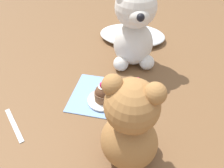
{
  "coord_description": "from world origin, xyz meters",
  "views": [
    {
      "loc": [
        0.1,
        -0.47,
        0.48
      ],
      "look_at": [
        0.0,
        0.0,
        0.06
      ],
      "focal_mm": 35.0,
      "sensor_mm": 36.0,
      "label": 1
    }
  ],
  "objects_px": {
    "teddy_bear_cream": "(135,28)",
    "saucer_plate": "(103,100)",
    "cupcake_near_cream_bear": "(137,88)",
    "teaspoon": "(14,125)",
    "cupcake_near_tan_bear": "(103,93)",
    "teddy_bear_tan": "(130,128)"
  },
  "relations": [
    {
      "from": "teddy_bear_tan",
      "to": "teaspoon",
      "type": "distance_m",
      "value": 0.34
    },
    {
      "from": "teddy_bear_cream",
      "to": "teddy_bear_tan",
      "type": "distance_m",
      "value": 0.39
    },
    {
      "from": "teddy_bear_cream",
      "to": "saucer_plate",
      "type": "relative_size",
      "value": 3.1
    },
    {
      "from": "cupcake_near_cream_bear",
      "to": "saucer_plate",
      "type": "bearing_deg",
      "value": -151.83
    },
    {
      "from": "teddy_bear_cream",
      "to": "saucer_plate",
      "type": "distance_m",
      "value": 0.26
    },
    {
      "from": "teddy_bear_cream",
      "to": "teaspoon",
      "type": "xyz_separation_m",
      "value": [
        -0.27,
        -0.36,
        -0.14
      ]
    },
    {
      "from": "teddy_bear_tan",
      "to": "cupcake_near_cream_bear",
      "type": "bearing_deg",
      "value": -83.29
    },
    {
      "from": "teddy_bear_cream",
      "to": "saucer_plate",
      "type": "xyz_separation_m",
      "value": [
        -0.06,
        -0.22,
        -0.13
      ]
    },
    {
      "from": "teddy_bear_cream",
      "to": "teddy_bear_tan",
      "type": "bearing_deg",
      "value": -101.1
    },
    {
      "from": "teaspoon",
      "to": "teddy_bear_tan",
      "type": "bearing_deg",
      "value": -142.79
    },
    {
      "from": "saucer_plate",
      "to": "teaspoon",
      "type": "bearing_deg",
      "value": -147.4
    },
    {
      "from": "cupcake_near_cream_bear",
      "to": "teaspoon",
      "type": "height_order",
      "value": "cupcake_near_cream_bear"
    },
    {
      "from": "saucer_plate",
      "to": "teaspoon",
      "type": "height_order",
      "value": "saucer_plate"
    },
    {
      "from": "cupcake_near_cream_bear",
      "to": "cupcake_near_tan_bear",
      "type": "relative_size",
      "value": 0.97
    },
    {
      "from": "teddy_bear_tan",
      "to": "teaspoon",
      "type": "height_order",
      "value": "teddy_bear_tan"
    },
    {
      "from": "saucer_plate",
      "to": "cupcake_near_tan_bear",
      "type": "height_order",
      "value": "cupcake_near_tan_bear"
    },
    {
      "from": "cupcake_near_cream_bear",
      "to": "teaspoon",
      "type": "bearing_deg",
      "value": -148.71
    },
    {
      "from": "teaspoon",
      "to": "cupcake_near_cream_bear",
      "type": "bearing_deg",
      "value": -106.18
    },
    {
      "from": "teddy_bear_cream",
      "to": "cupcake_near_tan_bear",
      "type": "bearing_deg",
      "value": -122.36
    },
    {
      "from": "saucer_plate",
      "to": "cupcake_near_tan_bear",
      "type": "bearing_deg",
      "value": -153.43
    },
    {
      "from": "cupcake_near_cream_bear",
      "to": "teaspoon",
      "type": "xyz_separation_m",
      "value": [
        -0.31,
        -0.19,
        -0.03
      ]
    },
    {
      "from": "saucer_plate",
      "to": "cupcake_near_tan_bear",
      "type": "relative_size",
      "value": 1.4
    }
  ]
}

